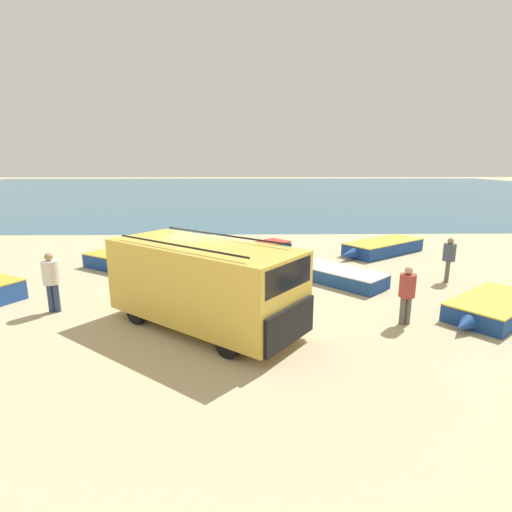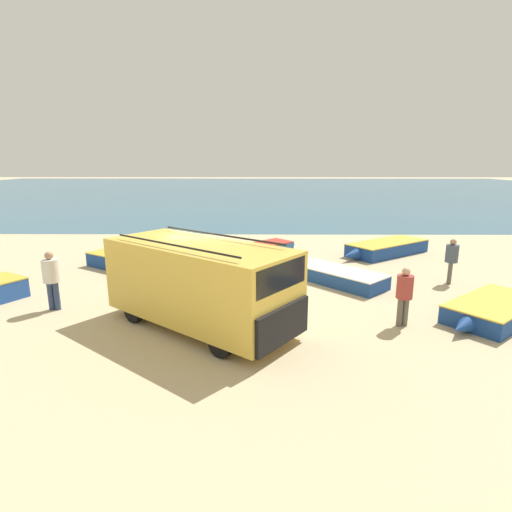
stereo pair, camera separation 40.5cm
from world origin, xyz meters
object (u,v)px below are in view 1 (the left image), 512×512
at_px(fishing_rowboat_0, 258,251).
at_px(fishing_rowboat_1, 117,261).
at_px(fishing_rowboat_5, 381,247).
at_px(fisherman_2, 407,290).
at_px(fishing_rowboat_4, 332,274).
at_px(fisherman_1, 51,277).
at_px(fisherman_3, 449,256).
at_px(parked_van, 204,282).
at_px(fishing_rowboat_3, 492,308).

xyz_separation_m(fishing_rowboat_0, fishing_rowboat_1, (-5.95, -1.80, -0.02)).
bearing_deg(fishing_rowboat_5, fishing_rowboat_0, -28.83).
distance_m(fishing_rowboat_0, fisherman_2, 8.78).
bearing_deg(fishing_rowboat_4, fisherman_1, 65.36).
distance_m(fishing_rowboat_0, fisherman_3, 8.00).
bearing_deg(fishing_rowboat_5, fisherman_2, 40.63).
xyz_separation_m(parked_van, fishing_rowboat_5, (7.62, 8.60, -0.95)).
height_order(fishing_rowboat_4, fisherman_1, fisherman_1).
bearing_deg(fishing_rowboat_0, fishing_rowboat_3, -91.45).
bearing_deg(fisherman_3, fishing_rowboat_1, 16.72).
bearing_deg(fisherman_2, fishing_rowboat_1, -130.18).
xyz_separation_m(fishing_rowboat_3, fisherman_3, (0.34, 3.41, 0.73)).
height_order(fishing_rowboat_3, fishing_rowboat_4, fishing_rowboat_3).
distance_m(fishing_rowboat_1, fisherman_3, 13.07).
bearing_deg(fishing_rowboat_0, fishing_rowboat_5, -36.75).
xyz_separation_m(parked_van, fishing_rowboat_1, (-4.31, 6.13, -0.96)).
distance_m(fisherman_1, fisherman_2, 10.15).
bearing_deg(fishing_rowboat_3, fisherman_1, -41.39).
distance_m(parked_van, fishing_rowboat_5, 11.54).
distance_m(fishing_rowboat_1, fishing_rowboat_4, 8.84).
height_order(fishing_rowboat_4, fisherman_2, fisherman_2).
xyz_separation_m(fishing_rowboat_4, fisherman_1, (-8.92, -2.97, 0.82)).
height_order(fishing_rowboat_4, fisherman_3, fisherman_3).
bearing_deg(fisherman_2, fishing_rowboat_5, 157.51).
height_order(parked_van, fisherman_1, parked_van).
xyz_separation_m(fishing_rowboat_0, fisherman_2, (3.83, -7.87, 0.66)).
distance_m(fishing_rowboat_5, fisherman_1, 14.33).
height_order(fishing_rowboat_1, fisherman_1, fisherman_1).
xyz_separation_m(parked_van, fishing_rowboat_0, (1.64, 7.93, -0.94)).
bearing_deg(fishing_rowboat_3, fisherman_2, -28.29).
xyz_separation_m(parked_van, fisherman_2, (5.48, 0.06, -0.28)).
distance_m(fisherman_1, fisherman_3, 13.46).
bearing_deg(parked_van, fisherman_2, 38.27).
height_order(fishing_rowboat_0, fishing_rowboat_1, fishing_rowboat_0).
bearing_deg(parked_van, fishing_rowboat_5, 86.09).
xyz_separation_m(fishing_rowboat_0, fisherman_1, (-6.26, -6.74, 0.76)).
bearing_deg(fisherman_1, fishing_rowboat_0, -43.86).
relative_size(fishing_rowboat_1, fisherman_3, 2.17).
bearing_deg(fishing_rowboat_5, fisherman_1, -4.06).
distance_m(fishing_rowboat_3, fisherman_2, 2.88).
bearing_deg(parked_van, fishing_rowboat_4, 81.70).
height_order(parked_van, fishing_rowboat_5, parked_van).
relative_size(fisherman_2, fisherman_3, 0.99).
height_order(fisherman_1, fisherman_2, fisherman_1).
relative_size(fishing_rowboat_3, fisherman_2, 2.27).
distance_m(fishing_rowboat_0, fishing_rowboat_3, 9.88).
bearing_deg(fishing_rowboat_4, fishing_rowboat_5, -79.87).
bearing_deg(parked_van, fishing_rowboat_3, 41.52).
bearing_deg(fishing_rowboat_5, fishing_rowboat_1, -23.54).
height_order(parked_van, fishing_rowboat_1, parked_van).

